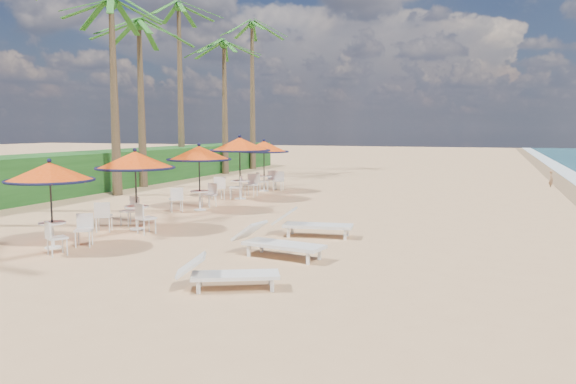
{
  "coord_description": "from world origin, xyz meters",
  "views": [
    {
      "loc": [
        4.67,
        -10.57,
        2.94
      ],
      "look_at": [
        -0.58,
        3.8,
        1.2
      ],
      "focal_mm": 35.0,
      "sensor_mm": 36.0,
      "label": 1
    }
  ],
  "objects_px": {
    "station_1": "(134,170)",
    "lounger_far": "(310,223)",
    "station_2": "(198,159)",
    "lounger_near": "(225,273)",
    "station_0": "(52,180)",
    "lounger_mid": "(275,241)",
    "station_4": "(265,153)",
    "station_3": "(239,152)"
  },
  "relations": [
    {
      "from": "station_1",
      "to": "lounger_far",
      "type": "bearing_deg",
      "value": 8.45
    },
    {
      "from": "station_2",
      "to": "lounger_near",
      "type": "xyz_separation_m",
      "value": [
        5.36,
        -8.71,
        -1.53
      ]
    },
    {
      "from": "station_0",
      "to": "lounger_far",
      "type": "bearing_deg",
      "value": 33.52
    },
    {
      "from": "lounger_near",
      "to": "lounger_mid",
      "type": "xyz_separation_m",
      "value": [
        -0.08,
        2.74,
        0.05
      ]
    },
    {
      "from": "station_2",
      "to": "lounger_far",
      "type": "distance_m",
      "value": 6.42
    },
    {
      "from": "station_4",
      "to": "station_2",
      "type": "bearing_deg",
      "value": -88.77
    },
    {
      "from": "station_1",
      "to": "lounger_mid",
      "type": "distance_m",
      "value": 5.6
    },
    {
      "from": "station_1",
      "to": "lounger_mid",
      "type": "relative_size",
      "value": 1.05
    },
    {
      "from": "station_2",
      "to": "station_3",
      "type": "distance_m",
      "value": 3.45
    },
    {
      "from": "lounger_far",
      "to": "lounger_mid",
      "type": "bearing_deg",
      "value": -98.08
    },
    {
      "from": "station_2",
      "to": "lounger_near",
      "type": "bearing_deg",
      "value": -58.39
    },
    {
      "from": "station_0",
      "to": "station_3",
      "type": "height_order",
      "value": "station_3"
    },
    {
      "from": "station_3",
      "to": "station_4",
      "type": "xyz_separation_m",
      "value": [
        -0.13,
        3.16,
        -0.17
      ]
    },
    {
      "from": "lounger_near",
      "to": "station_3",
      "type": "bearing_deg",
      "value": 88.51
    },
    {
      "from": "station_2",
      "to": "station_4",
      "type": "bearing_deg",
      "value": 91.23
    },
    {
      "from": "station_3",
      "to": "lounger_far",
      "type": "height_order",
      "value": "station_3"
    },
    {
      "from": "station_4",
      "to": "lounger_near",
      "type": "bearing_deg",
      "value": -70.23
    },
    {
      "from": "lounger_mid",
      "to": "lounger_far",
      "type": "relative_size",
      "value": 1.01
    },
    {
      "from": "station_0",
      "to": "station_4",
      "type": "xyz_separation_m",
      "value": [
        0.01,
        13.56,
        0.1
      ]
    },
    {
      "from": "station_2",
      "to": "lounger_far",
      "type": "bearing_deg",
      "value": -32.49
    },
    {
      "from": "station_1",
      "to": "lounger_near",
      "type": "relative_size",
      "value": 1.23
    },
    {
      "from": "station_2",
      "to": "lounger_near",
      "type": "height_order",
      "value": "station_2"
    },
    {
      "from": "station_0",
      "to": "lounger_near",
      "type": "height_order",
      "value": "station_0"
    },
    {
      "from": "station_0",
      "to": "lounger_far",
      "type": "distance_m",
      "value": 6.64
    },
    {
      "from": "station_2",
      "to": "station_4",
      "type": "relative_size",
      "value": 0.99
    },
    {
      "from": "station_4",
      "to": "lounger_near",
      "type": "relative_size",
      "value": 1.26
    },
    {
      "from": "station_0",
      "to": "station_2",
      "type": "bearing_deg",
      "value": 88.75
    },
    {
      "from": "lounger_far",
      "to": "station_0",
      "type": "bearing_deg",
      "value": -154.75
    },
    {
      "from": "station_3",
      "to": "lounger_mid",
      "type": "height_order",
      "value": "station_3"
    },
    {
      "from": "station_3",
      "to": "lounger_mid",
      "type": "bearing_deg",
      "value": -60.67
    },
    {
      "from": "station_2",
      "to": "lounger_mid",
      "type": "distance_m",
      "value": 8.11
    },
    {
      "from": "station_3",
      "to": "station_4",
      "type": "bearing_deg",
      "value": 92.39
    },
    {
      "from": "station_0",
      "to": "lounger_near",
      "type": "bearing_deg",
      "value": -17.71
    },
    {
      "from": "station_4",
      "to": "lounger_far",
      "type": "xyz_separation_m",
      "value": [
        5.42,
        -9.96,
        -1.42
      ]
    },
    {
      "from": "lounger_mid",
      "to": "lounger_near",
      "type": "bearing_deg",
      "value": -78.17
    },
    {
      "from": "lounger_near",
      "to": "lounger_far",
      "type": "height_order",
      "value": "lounger_far"
    },
    {
      "from": "station_4",
      "to": "station_0",
      "type": "bearing_deg",
      "value": -90.04
    },
    {
      "from": "station_4",
      "to": "lounger_far",
      "type": "height_order",
      "value": "station_4"
    },
    {
      "from": "lounger_mid",
      "to": "station_4",
      "type": "bearing_deg",
      "value": 123.47
    },
    {
      "from": "station_4",
      "to": "station_1",
      "type": "bearing_deg",
      "value": -88.28
    },
    {
      "from": "station_0",
      "to": "station_1",
      "type": "relative_size",
      "value": 0.93
    },
    {
      "from": "lounger_far",
      "to": "station_4",
      "type": "bearing_deg",
      "value": 110.26
    }
  ]
}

